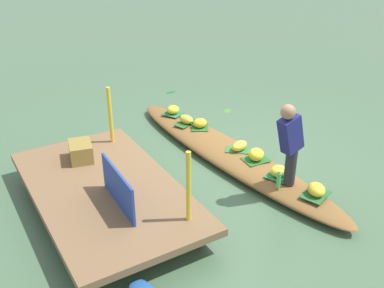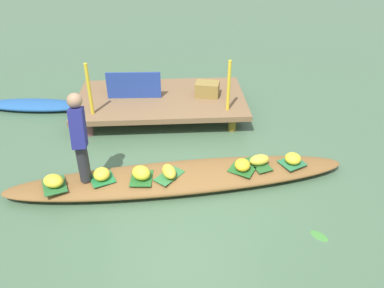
{
  "view_description": "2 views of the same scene",
  "coord_description": "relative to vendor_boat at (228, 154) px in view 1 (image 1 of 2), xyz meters",
  "views": [
    {
      "loc": [
        -5.29,
        3.87,
        3.68
      ],
      "look_at": [
        0.16,
        0.6,
        0.38
      ],
      "focal_mm": 42.39,
      "sensor_mm": 36.0,
      "label": 1
    },
    {
      "loc": [
        -0.1,
        -4.52,
        3.52
      ],
      "look_at": [
        0.21,
        0.48,
        0.38
      ],
      "focal_mm": 36.01,
      "sensor_mm": 36.0,
      "label": 2
    }
  ],
  "objects": [
    {
      "name": "leaf_mat_0",
      "position": [
        -0.15,
        -0.11,
        0.11
      ],
      "size": [
        0.47,
        0.49,
        0.01
      ],
      "primitive_type": "cube",
      "rotation": [
        0.0,
        0.0,
        0.85
      ],
      "color": "#2F7239",
      "rests_on": "vendor_boat"
    },
    {
      "name": "banana_bunch_5",
      "position": [
        -0.54,
        -0.14,
        0.21
      ],
      "size": [
        0.36,
        0.36,
        0.19
      ],
      "primitive_type": "ellipsoid",
      "rotation": [
        0.0,
        0.0,
        5.51
      ],
      "color": "yellow",
      "rests_on": "vendor_boat"
    },
    {
      "name": "leaf_mat_2",
      "position": [
        1.69,
        0.1,
        0.11
      ],
      "size": [
        0.44,
        0.42,
        0.01
      ],
      "primitive_type": "cube",
      "rotation": [
        0.0,
        0.0,
        0.45
      ],
      "color": "#296F42",
      "rests_on": "vendor_boat"
    },
    {
      "name": "market_banner",
      "position": [
        -0.78,
        2.23,
        0.51
      ],
      "size": [
        1.01,
        0.06,
        0.51
      ],
      "primitive_type": "cube",
      "rotation": [
        0.0,
        0.0,
        -0.03
      ],
      "color": "#233E93",
      "rests_on": "dock_platform"
    },
    {
      "name": "canal_water",
      "position": [
        0.0,
        0.0,
        -0.11
      ],
      "size": [
        40.0,
        40.0,
        0.0
      ],
      "primitive_type": "plane",
      "color": "#456547",
      "rests_on": "ground"
    },
    {
      "name": "banana_bunch_6",
      "position": [
        1.19,
        0.1,
        0.19
      ],
      "size": [
        0.34,
        0.25,
        0.15
      ],
      "primitive_type": "ellipsoid",
      "rotation": [
        0.0,
        0.0,
        3.38
      ],
      "color": "gold",
      "rests_on": "vendor_boat"
    },
    {
      "name": "banana_bunch_4",
      "position": [
        -1.73,
        -0.23,
        0.2
      ],
      "size": [
        0.36,
        0.33,
        0.17
      ],
      "primitive_type": "ellipsoid",
      "rotation": [
        0.0,
        0.0,
        5.84
      ],
      "color": "yellow",
      "rests_on": "vendor_boat"
    },
    {
      "name": "dock_platform",
      "position": [
        -0.28,
        2.23,
        0.2
      ],
      "size": [
        3.2,
        1.8,
        0.36
      ],
      "color": "brown",
      "rests_on": "ground"
    },
    {
      "name": "leaf_mat_6",
      "position": [
        1.19,
        0.1,
        0.11
      ],
      "size": [
        0.36,
        0.48,
        0.01
      ],
      "primitive_type": "cube",
      "rotation": [
        0.0,
        0.0,
        1.9
      ],
      "color": "#275E28",
      "rests_on": "vendor_boat"
    },
    {
      "name": "drifting_plant_1",
      "position": [
        3.21,
        -0.68,
        -0.11
      ],
      "size": [
        0.12,
        0.25,
        0.01
      ],
      "primitive_type": "ellipsoid",
      "rotation": [
        0.0,
        0.0,
        1.6
      ],
      "color": "#195F2B",
      "rests_on": "ground"
    },
    {
      "name": "railing_post_west",
      "position": [
        -1.48,
        1.63,
        0.72
      ],
      "size": [
        0.06,
        0.06,
        0.92
      ],
      "primitive_type": "cylinder",
      "color": "gold",
      "rests_on": "dock_platform"
    },
    {
      "name": "banana_bunch_2",
      "position": [
        1.69,
        0.1,
        0.19
      ],
      "size": [
        0.33,
        0.33,
        0.16
      ],
      "primitive_type": "ellipsoid",
      "rotation": [
        0.0,
        0.0,
        2.19
      ],
      "color": "yellow",
      "rests_on": "vendor_boat"
    },
    {
      "name": "banana_bunch_1",
      "position": [
        0.91,
        -0.02,
        0.2
      ],
      "size": [
        0.24,
        0.26,
        0.16
      ],
      "primitive_type": "ellipsoid",
      "rotation": [
        0.0,
        0.0,
        1.5
      ],
      "color": "yellow",
      "rests_on": "vendor_boat"
    },
    {
      "name": "banana_bunch_3",
      "position": [
        -1.09,
        -0.12,
        0.2
      ],
      "size": [
        0.24,
        0.25,
        0.17
      ],
      "primitive_type": "ellipsoid",
      "rotation": [
        0.0,
        0.0,
        3.1
      ],
      "color": "yellow",
      "rests_on": "vendor_boat"
    },
    {
      "name": "vendor_boat",
      "position": [
        0.0,
        0.0,
        0.0
      ],
      "size": [
        5.04,
        1.24,
        0.22
      ],
      "primitive_type": "ellipsoid",
      "rotation": [
        0.0,
        0.0,
        0.09
      ],
      "color": "brown",
      "rests_on": "ground"
    },
    {
      "name": "vendor_person",
      "position": [
        -1.32,
        -0.05,
        0.81
      ],
      "size": [
        0.22,
        0.43,
        1.25
      ],
      "color": "#28282D",
      "rests_on": "vendor_boat"
    },
    {
      "name": "leaf_mat_5",
      "position": [
        -0.54,
        -0.14,
        0.11
      ],
      "size": [
        0.33,
        0.41,
        0.01
      ],
      "primitive_type": "cube",
      "rotation": [
        0.0,
        0.0,
        1.5
      ],
      "color": "#246327",
      "rests_on": "vendor_boat"
    },
    {
      "name": "railing_post_east",
      "position": [
        0.92,
        1.63,
        0.72
      ],
      "size": [
        0.06,
        0.06,
        0.92
      ],
      "primitive_type": "cylinder",
      "color": "gold",
      "rests_on": "dock_platform"
    },
    {
      "name": "drifting_plant_0",
      "position": [
        1.7,
        -1.17,
        -0.11
      ],
      "size": [
        0.26,
        0.27,
        0.01
      ],
      "primitive_type": "ellipsoid",
      "rotation": [
        0.0,
        0.0,
        2.26
      ],
      "color": "#418537",
      "rests_on": "ground"
    },
    {
      "name": "banana_bunch_0",
      "position": [
        -0.15,
        -0.11,
        0.19
      ],
      "size": [
        0.26,
        0.35,
        0.15
      ],
      "primitive_type": "ellipsoid",
      "rotation": [
        0.0,
        0.0,
        5.0
      ],
      "color": "gold",
      "rests_on": "vendor_boat"
    },
    {
      "name": "water_bottle",
      "position": [
        -1.32,
        0.08,
        0.23
      ],
      "size": [
        0.06,
        0.06,
        0.23
      ],
      "primitive_type": "cylinder",
      "color": "#48BD60",
      "rests_on": "vendor_boat"
    },
    {
      "name": "leaf_mat_1",
      "position": [
        0.91,
        -0.02,
        0.11
      ],
      "size": [
        0.45,
        0.43,
        0.01
      ],
      "primitive_type": "cube",
      "rotation": [
        0.0,
        0.0,
        2.58
      ],
      "color": "#246026",
      "rests_on": "vendor_boat"
    },
    {
      "name": "leaf_mat_3",
      "position": [
        -1.09,
        -0.12,
        0.11
      ],
      "size": [
        0.42,
        0.42,
        0.01
      ],
      "primitive_type": "cube",
      "rotation": [
        0.0,
        0.0,
        1.96
      ],
      "color": "#217137",
      "rests_on": "vendor_boat"
    },
    {
      "name": "leaf_mat_4",
      "position": [
        -1.73,
        -0.23,
        0.11
      ],
      "size": [
        0.42,
        0.48,
        0.01
      ],
      "primitive_type": "cube",
      "rotation": [
        0.0,
        0.0,
        1.92
      ],
      "color": "#26622D",
      "rests_on": "vendor_boat"
    },
    {
      "name": "produce_crate",
      "position": [
        0.62,
        2.25,
        0.39
      ],
      "size": [
        0.5,
        0.41,
        0.27
      ],
      "primitive_type": "cube",
      "rotation": [
        0.0,
        0.0,
        -0.23
      ],
      "color": "olive",
      "rests_on": "dock_platform"
    }
  ]
}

